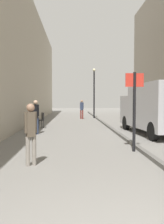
{
  "coord_description": "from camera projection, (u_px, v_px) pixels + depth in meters",
  "views": [
    {
      "loc": [
        -0.68,
        -2.02,
        1.68
      ],
      "look_at": [
        -0.18,
        10.5,
        1.07
      ],
      "focal_mm": 37.89,
      "sensor_mm": 36.0,
      "label": 1
    }
  ],
  "objects": [
    {
      "name": "ground_plane",
      "position": [
        84.0,
        129.0,
        14.1
      ],
      "size": [
        80.0,
        80.0,
        0.0
      ],
      "primitive_type": "plane",
      "color": "gray"
    },
    {
      "name": "building_facade_left",
      "position": [
        4.0,
        51.0,
        13.69
      ],
      "size": [
        2.12,
        40.0,
        9.14
      ],
      "primitive_type": "cube",
      "color": "#BCB29E",
      "rests_on": "ground_plane"
    },
    {
      "name": "kerb_strip",
      "position": [
        110.0,
        128.0,
        14.16
      ],
      "size": [
        0.16,
        40.0,
        0.12
      ],
      "primitive_type": "cube",
      "color": "#615F5B",
      "rests_on": "ground_plane"
    },
    {
      "name": "pedestrian_main_foreground",
      "position": [
        31.0,
        130.0,
        6.05
      ],
      "size": [
        0.3,
        0.24,
        1.6
      ],
      "rotation": [
        0.0,
        0.0,
        3.53
      ],
      "color": "gray",
      "rests_on": "ground_plane"
    },
    {
      "name": "pedestrian_mid_block",
      "position": [
        82.0,
        108.0,
        21.63
      ],
      "size": [
        0.34,
        0.25,
        1.74
      ],
      "rotation": [
        0.0,
        0.0,
        -0.3
      ],
      "color": "maroon",
      "rests_on": "ground_plane"
    },
    {
      "name": "pedestrian_far_crossing",
      "position": [
        36.0,
        115.0,
        11.82
      ],
      "size": [
        0.34,
        0.22,
        1.7
      ],
      "rotation": [
        0.0,
        0.0,
        -0.05
      ],
      "color": "#2D3851",
      "rests_on": "ground_plane"
    },
    {
      "name": "delivery_van",
      "position": [
        155.0,
        108.0,
        11.73
      ],
      "size": [
        2.3,
        5.54,
        2.48
      ],
      "rotation": [
        0.0,
        0.0,
        0.07
      ],
      "color": "#B7B7BC",
      "rests_on": "ground_plane"
    },
    {
      "name": "street_sign_post",
      "position": [
        134.0,
        105.0,
        7.74
      ],
      "size": [
        0.6,
        0.1,
        2.6
      ],
      "rotation": [
        0.0,
        0.0,
        3.16
      ],
      "color": "black",
      "rests_on": "ground_plane"
    },
    {
      "name": "lamp_post",
      "position": [
        94.0,
        90.0,
        22.66
      ],
      "size": [
        0.28,
        0.28,
        4.76
      ],
      "color": "black",
      "rests_on": "ground_plane"
    },
    {
      "name": "bicycle_leaning",
      "position": [
        36.0,
        124.0,
        13.27
      ],
      "size": [
        0.16,
        1.77,
        0.98
      ],
      "rotation": [
        0.0,
        0.0,
        -0.06
      ],
      "color": "black",
      "rests_on": "ground_plane"
    },
    {
      "name": "cafe_chair_near_window",
      "position": [
        41.0,
        119.0,
        14.54
      ],
      "size": [
        0.58,
        0.58,
        0.94
      ],
      "rotation": [
        0.0,
        0.0,
        1.98
      ],
      "color": "black",
      "rests_on": "ground_plane"
    }
  ]
}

